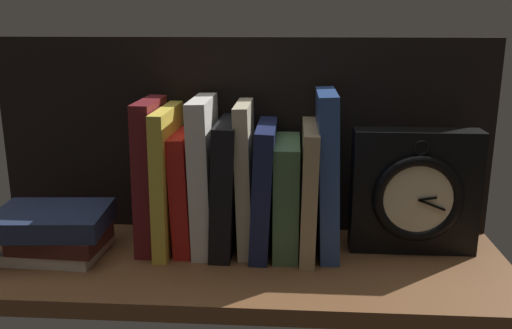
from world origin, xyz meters
The scene contains 14 objects.
ground_plane centered at (0.00, 0.00, -1.25)cm, with size 84.07×29.26×2.50cm, color brown.
back_panel centered at (0.00, 14.03, 16.54)cm, with size 84.07×1.20×33.07cm, color black.
book_maroon_dawkins centered at (-13.74, 5.05, 11.93)cm, with size 2.80×12.61×23.85cm, color maroon.
book_yellow_seinlanguage centered at (-10.97, 5.05, 11.32)cm, with size 2.14×15.75×22.65cm, color gold.
book_red_requiem centered at (-8.25, 5.05, 9.39)cm, with size 2.69×12.46×18.78cm, color red.
book_white_catcher centered at (-5.10, 5.05, 12.09)cm, with size 3.01×13.57×24.19cm, color silver.
book_black_skeptic centered at (-1.65, 5.05, 10.36)cm, with size 3.29×14.90×20.73cm, color black.
book_cream_twain centered at (1.41, 5.05, 11.76)cm, with size 2.23×12.18×23.52cm, color beige.
book_navy_bierce centered at (4.25, 5.05, 10.12)cm, with size 2.85×15.42×20.23cm, color #192147.
book_green_romantic centered at (7.90, 5.05, 8.87)cm, with size 3.86×14.38×17.74cm, color #476B44.
book_tan_shortstories centered at (11.26, 5.05, 10.06)cm, with size 2.27×16.76×20.12cm, color tan.
book_blue_modern centered at (14.14, 5.05, 12.70)cm, with size 2.89×13.62×25.41cm, color #2D4C8E.
framed_clock centered at (27.86, 5.47, 9.72)cm, with size 19.55×6.14×19.55cm.
book_stack_side centered at (-27.91, -0.35, 3.98)cm, with size 17.77×13.90×7.33cm.
Camera 1 is at (8.74, -77.40, 35.83)cm, focal length 38.41 mm.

